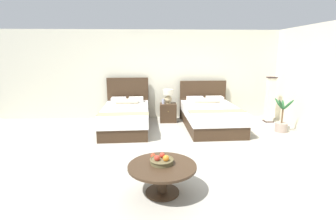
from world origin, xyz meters
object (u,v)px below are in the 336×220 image
bed_near_window (126,117)px  floor_lamp_corner (270,100)px  bed_near_corner (210,116)px  nightstand (168,113)px  loose_apple (153,156)px  coffee_table (162,172)px  fruit_bowl (162,160)px  potted_palm (282,122)px  table_lamp (168,95)px  vase (163,101)px

bed_near_window → floor_lamp_corner: size_ratio=1.72×
bed_near_corner → nightstand: 1.27m
bed_near_corner → loose_apple: (-1.49, -3.00, 0.15)m
bed_near_window → coffee_table: 3.35m
fruit_bowl → loose_apple: size_ratio=4.32×
fruit_bowl → potted_palm: (3.07, 2.71, -0.22)m
bed_near_window → loose_apple: (0.74, -3.00, 0.15)m
bed_near_window → coffee_table: (0.87, -3.24, 0.01)m
nightstand → fruit_bowl: 3.83m
coffee_table → loose_apple: (-0.13, 0.24, 0.14)m
table_lamp → coffee_table: (-0.26, -3.89, -0.43)m
bed_near_corner → vase: (-1.24, 0.60, 0.29)m
floor_lamp_corner → bed_near_corner: bearing=-164.7°
fruit_bowl → potted_palm: potted_palm is taller
bed_near_corner → nightstand: bearing=149.9°
bed_near_window → bed_near_corner: bed_near_window is taller
nightstand → potted_palm: 3.01m
bed_near_window → coffee_table: size_ratio=2.29×
bed_near_window → vase: bed_near_window is taller
coffee_table → nightstand: bearing=86.1°
bed_near_window → fruit_bowl: bed_near_window is taller
floor_lamp_corner → nightstand: bearing=177.2°
bed_near_window → loose_apple: bearing=-76.2°
table_lamp → fruit_bowl: 3.86m
vase → bed_near_window: bearing=-149.2°
floor_lamp_corner → potted_palm: bearing=-95.3°
coffee_table → loose_apple: loose_apple is taller
bed_near_window → loose_apple: 3.09m
vase → loose_apple: (-0.25, -3.59, -0.13)m
floor_lamp_corner → potted_palm: size_ratio=1.48×
bed_near_window → table_lamp: size_ratio=5.50×
coffee_table → bed_near_window: bearing=105.0°
table_lamp → loose_apple: 3.68m
bed_near_corner → potted_palm: bed_near_corner is taller
fruit_bowl → bed_near_window: bearing=105.1°
table_lamp → bed_near_corner: bearing=-30.9°
table_lamp → coffee_table: table_lamp is taller
floor_lamp_corner → potted_palm: (-0.09, -0.97, -0.39)m
nightstand → floor_lamp_corner: size_ratio=0.41×
bed_near_corner → coffee_table: 3.51m
potted_palm → bed_near_corner: bearing=164.5°
vase → fruit_bowl: size_ratio=0.42×
fruit_bowl → table_lamp: bearing=86.0°
coffee_table → loose_apple: bearing=118.4°
bed_near_window → fruit_bowl: 3.30m
table_lamp → vase: (-0.14, -0.06, -0.16)m
nightstand → table_lamp: 0.50m
bed_near_corner → table_lamp: size_ratio=5.45×
loose_apple → table_lamp: bearing=83.9°
coffee_table → potted_palm: potted_palm is taller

